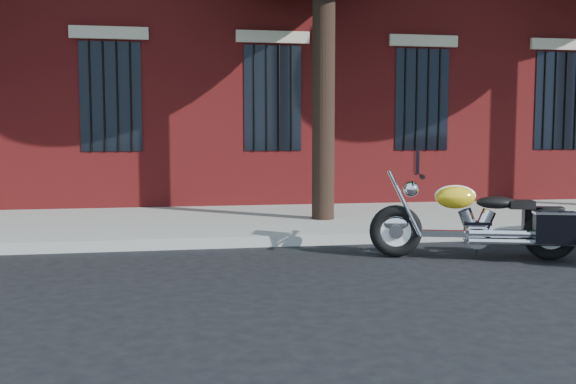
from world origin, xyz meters
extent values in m
plane|color=black|center=(0.00, 0.00, 0.00)|extent=(120.00, 120.00, 0.00)
cube|color=gray|center=(0.00, 1.38, 0.07)|extent=(40.00, 0.16, 0.15)
cube|color=gray|center=(0.00, 3.26, 0.07)|extent=(40.00, 3.60, 0.15)
cube|color=black|center=(0.00, 5.11, 2.20)|extent=(1.10, 0.14, 2.00)
cube|color=#B2A893|center=(0.00, 5.08, 3.35)|extent=(1.40, 0.20, 0.22)
cylinder|color=black|center=(0.00, 5.03, 2.20)|extent=(0.04, 0.04, 2.00)
cylinder|color=black|center=(0.50, 2.90, 2.50)|extent=(0.36, 0.36, 5.00)
torus|color=black|center=(0.83, 0.32, 0.33)|extent=(0.66, 0.32, 0.65)
torus|color=black|center=(2.60, -0.18, 0.33)|extent=(0.66, 0.32, 0.65)
cylinder|color=white|center=(0.83, 0.32, 0.33)|extent=(0.48, 0.19, 0.48)
cylinder|color=white|center=(2.60, -0.18, 0.33)|extent=(0.48, 0.19, 0.48)
ellipsoid|color=white|center=(0.83, 0.32, 0.43)|extent=(0.36, 0.21, 0.19)
ellipsoid|color=yellow|center=(2.60, -0.18, 0.45)|extent=(0.37, 0.22, 0.19)
cube|color=white|center=(1.72, 0.07, 0.31)|extent=(1.42, 0.49, 0.08)
cylinder|color=white|center=(1.76, 0.05, 0.29)|extent=(0.35, 0.25, 0.31)
cylinder|color=white|center=(2.18, -0.25, 0.30)|extent=(1.19, 0.41, 0.09)
ellipsoid|color=yellow|center=(1.51, 0.13, 0.76)|extent=(0.54, 0.40, 0.28)
ellipsoid|color=black|center=(1.98, -0.01, 0.70)|extent=(0.53, 0.39, 0.15)
cube|color=black|center=(2.64, 0.07, 0.44)|extent=(0.49, 0.28, 0.37)
cube|color=black|center=(2.51, -0.42, 0.44)|extent=(0.49, 0.28, 0.37)
cylinder|color=white|center=(1.09, 0.24, 1.03)|extent=(0.24, 0.74, 0.03)
sphere|color=white|center=(1.00, 0.27, 0.85)|extent=(0.24, 0.24, 0.19)
cube|color=black|center=(1.06, 0.25, 1.18)|extent=(0.14, 0.38, 0.27)
camera|label=1|loc=(-1.80, -7.17, 1.53)|focal=40.00mm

